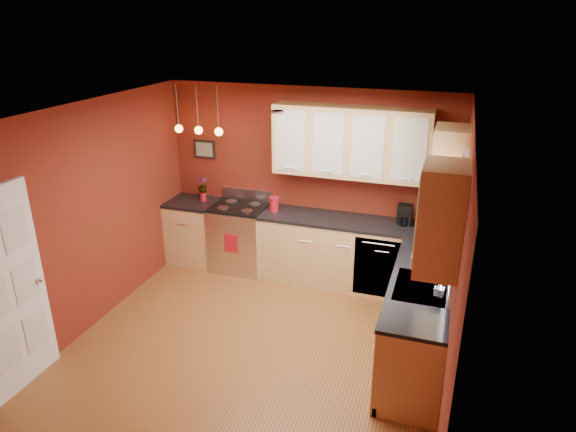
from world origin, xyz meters
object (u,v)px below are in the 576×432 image
(sink, at_px, (421,289))
(red_canister, at_px, (274,204))
(gas_range, at_px, (240,237))
(soap_pump, at_px, (439,291))
(coffee_maker, at_px, (405,215))

(sink, height_order, red_canister, sink)
(gas_range, distance_m, soap_pump, 3.33)
(coffee_maker, bearing_deg, sink, -74.30)
(sink, height_order, coffee_maker, sink)
(sink, bearing_deg, soap_pump, -50.03)
(sink, distance_m, red_canister, 2.57)
(gas_range, height_order, sink, sink)
(soap_pump, bearing_deg, gas_range, 148.56)
(red_canister, xyz_separation_m, soap_pump, (2.27, -1.70, -0.01))
(gas_range, height_order, soap_pump, soap_pump)
(sink, relative_size, coffee_maker, 2.65)
(soap_pump, bearing_deg, sink, 129.97)
(coffee_maker, height_order, soap_pump, coffee_maker)
(coffee_maker, xyz_separation_m, soap_pump, (0.52, -1.80, -0.02))
(coffee_maker, distance_m, soap_pump, 1.87)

